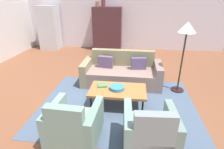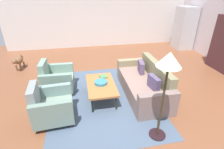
# 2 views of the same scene
# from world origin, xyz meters

# --- Properties ---
(ground_plane) EXTENTS (10.32, 10.32, 0.00)m
(ground_plane) POSITION_xyz_m (0.00, 0.00, 0.00)
(ground_plane) COLOR brown
(wall_back) EXTENTS (8.60, 0.12, 2.80)m
(wall_back) POSITION_xyz_m (0.00, 4.21, 1.40)
(wall_back) COLOR silver
(wall_back) RESTS_ON ground
(area_rug) EXTENTS (3.40, 2.60, 0.01)m
(area_rug) POSITION_xyz_m (0.18, -0.49, 0.00)
(area_rug) COLOR #47576D
(area_rug) RESTS_ON ground
(couch) EXTENTS (2.11, 0.91, 0.86)m
(couch) POSITION_xyz_m (0.18, 0.65, 0.29)
(couch) COLOR #856A5F
(couch) RESTS_ON ground
(coffee_table) EXTENTS (1.20, 0.70, 0.42)m
(coffee_table) POSITION_xyz_m (0.18, -0.54, 0.38)
(coffee_table) COLOR black
(coffee_table) RESTS_ON ground
(armchair_left) EXTENTS (0.83, 0.83, 0.88)m
(armchair_left) POSITION_xyz_m (-0.42, -1.71, 0.34)
(armchair_left) COLOR #2D2211
(armchair_left) RESTS_ON ground
(armchair_right) EXTENTS (0.85, 0.85, 0.88)m
(armchair_right) POSITION_xyz_m (0.79, -1.71, 0.34)
(armchair_right) COLOR #3C2519
(armchair_right) RESTS_ON ground
(fruit_bowl) EXTENTS (0.32, 0.32, 0.07)m
(fruit_bowl) POSITION_xyz_m (0.16, -0.54, 0.45)
(fruit_bowl) COLOR teal
(fruit_bowl) RESTS_ON coffee_table
(book_stack) EXTENTS (0.24, 0.23, 0.03)m
(book_stack) POSITION_xyz_m (-0.17, -0.43, 0.44)
(book_stack) COLOR #477949
(book_stack) RESTS_ON coffee_table
(cabinet) EXTENTS (1.20, 0.51, 1.80)m
(cabinet) POSITION_xyz_m (-0.69, 3.87, 0.90)
(cabinet) COLOR #432327
(cabinet) RESTS_ON ground
(vase_tall) EXTENTS (0.15, 0.15, 0.19)m
(vase_tall) POSITION_xyz_m (-1.09, 3.86, 1.90)
(vase_tall) COLOR olive
(vase_tall) RESTS_ON cabinet
(vase_round) EXTENTS (0.17, 0.17, 0.36)m
(vase_round) POSITION_xyz_m (-0.84, 3.86, 1.98)
(vase_round) COLOR brown
(vase_round) RESTS_ON cabinet
(refrigerator) EXTENTS (0.80, 0.73, 1.85)m
(refrigerator) POSITION_xyz_m (-3.23, 3.76, 0.93)
(refrigerator) COLOR #B7BABF
(refrigerator) RESTS_ON ground
(floor_lamp) EXTENTS (0.40, 0.40, 1.72)m
(floor_lamp) POSITION_xyz_m (1.64, 0.36, 1.44)
(floor_lamp) COLOR black
(floor_lamp) RESTS_ON ground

